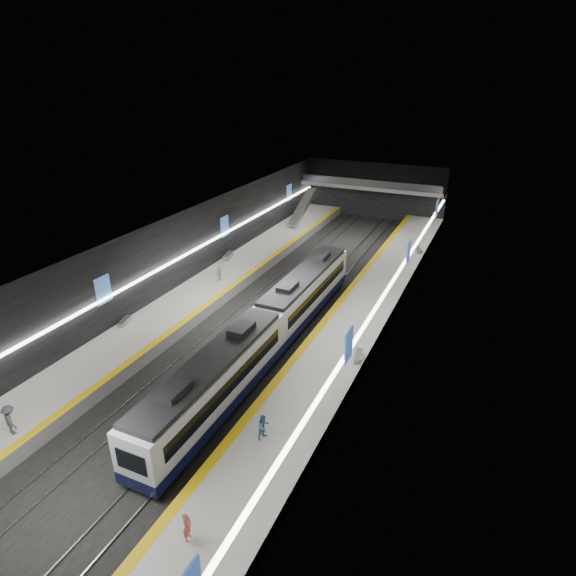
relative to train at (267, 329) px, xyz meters
The scene contains 26 objects.
ground 5.66m from the train, 118.66° to the left, with size 70.00×70.00×0.00m, color black.
ceiling 7.80m from the train, 118.66° to the left, with size 20.00×70.00×0.04m, color beige.
wall_left 13.43m from the train, 159.90° to the left, with size 0.04×70.00×8.00m, color black.
wall_right 8.97m from the train, 31.38° to the left, with size 0.04×70.00×8.00m, color black.
wall_back 39.69m from the train, 93.61° to the left, with size 20.00×0.04×8.00m, color black.
platform_left 11.13m from the train, 155.42° to the left, with size 5.00×70.00×1.00m, color slate.
tile_surface_left 11.06m from the train, 155.42° to the left, with size 5.00×70.00×0.02m, color #A8A8A3.
tactile_strip_left 9.12m from the train, 149.61° to the left, with size 0.60×70.00×0.02m, color #E7B80C.
platform_right 6.99m from the train, 42.45° to the left, with size 5.00×70.00×1.00m, color slate.
tile_surface_right 6.88m from the train, 42.45° to the left, with size 5.00×70.00×0.02m, color #A8A8A3.
tactile_strip_right 5.49m from the train, 58.53° to the left, with size 0.60×70.00×0.02m, color #E7B80C.
rails 5.63m from the train, 118.66° to the left, with size 6.52×70.00×0.12m.
train is the anchor object (origin of this frame).
ad_posters 6.53m from the train, 114.16° to the left, with size 19.94×53.50×2.20m.
cove_light_left 13.22m from the train, 159.60° to the left, with size 0.25×68.60×0.12m, color white.
cove_light_right 8.76m from the train, 32.07° to the left, with size 0.25×68.60×0.12m, color white.
mezzanine_bridge 37.69m from the train, 93.81° to the left, with size 20.00×3.00×1.50m.
escalator 32.18m from the train, 108.11° to the left, with size 1.20×8.00×0.60m, color #99999E.
bench_left_near 12.23m from the train, 169.79° to the right, with size 0.44×1.60×0.39m, color #99999E.
bench_left_far 18.67m from the train, 130.03° to the left, with size 0.57×2.06×0.50m, color #99999E.
bench_right_near 7.09m from the train, ahead, with size 0.46×1.67×0.41m, color #99999E.
bench_right_far 25.98m from the train, 74.93° to the left, with size 0.46×1.66×0.41m, color #99999E.
passenger_right_a 17.14m from the train, 75.17° to the right, with size 0.55×0.36×1.52m, color #C05947.
passenger_right_b 10.46m from the train, 64.36° to the right, with size 0.76×0.59×1.57m, color teal.
passenger_left_a 12.90m from the train, 138.04° to the left, with size 0.89×0.37×1.52m, color beige.
passenger_left_b 17.41m from the train, 120.26° to the right, with size 1.22×0.70×1.89m, color #3F4046.
Camera 1 is at (17.06, -32.80, 20.14)m, focal length 30.00 mm.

